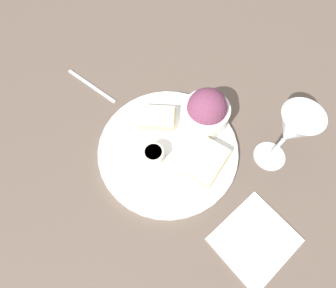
% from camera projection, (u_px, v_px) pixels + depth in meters
% --- Properties ---
extents(ground_plane, '(4.00, 4.00, 0.00)m').
position_uv_depth(ground_plane, '(168.00, 150.00, 0.61)').
color(ground_plane, brown).
extents(dinner_plate, '(0.32, 0.32, 0.01)m').
position_uv_depth(dinner_plate, '(168.00, 149.00, 0.60)').
color(dinner_plate, white).
rests_on(dinner_plate, ground_plane).
extents(salad_bowl, '(0.11, 0.11, 0.10)m').
position_uv_depth(salad_bowl, '(206.00, 111.00, 0.59)').
color(salad_bowl, white).
rests_on(salad_bowl, dinner_plate).
extents(sauce_ramekin, '(0.05, 0.05, 0.03)m').
position_uv_depth(sauce_ramekin, '(155.00, 156.00, 0.57)').
color(sauce_ramekin, beige).
rests_on(sauce_ramekin, dinner_plate).
extents(cheese_toast_near, '(0.11, 0.09, 0.03)m').
position_uv_depth(cheese_toast_near, '(207.00, 162.00, 0.56)').
color(cheese_toast_near, '#D1B27F').
rests_on(cheese_toast_near, dinner_plate).
extents(cheese_toast_far, '(0.10, 0.10, 0.03)m').
position_uv_depth(cheese_toast_far, '(157.00, 118.00, 0.61)').
color(cheese_toast_far, '#D1B27F').
rests_on(cheese_toast_far, dinner_plate).
extents(wine_glass, '(0.08, 0.08, 0.17)m').
position_uv_depth(wine_glass, '(292.00, 130.00, 0.49)').
color(wine_glass, silver).
rests_on(wine_glass, ground_plane).
extents(napkin, '(0.16, 0.14, 0.01)m').
position_uv_depth(napkin, '(255.00, 240.00, 0.52)').
color(napkin, white).
rests_on(napkin, ground_plane).
extents(fork, '(0.05, 0.16, 0.01)m').
position_uv_depth(fork, '(91.00, 86.00, 0.69)').
color(fork, silver).
rests_on(fork, ground_plane).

